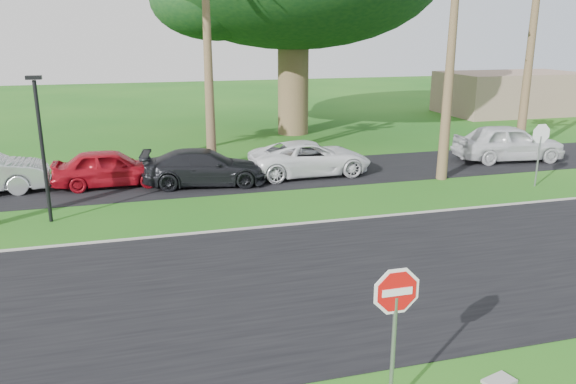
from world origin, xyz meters
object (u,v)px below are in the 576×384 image
at_px(stop_sign_near, 395,310).
at_px(car_pickup, 508,143).
at_px(car_minivan, 310,158).
at_px(stop_sign_far, 540,142).
at_px(car_red, 110,168).
at_px(car_dark, 205,168).

relative_size(stop_sign_near, car_pickup, 0.52).
bearing_deg(car_minivan, stop_sign_near, 166.51).
distance_m(stop_sign_far, car_minivan, 9.11).
relative_size(car_red, car_minivan, 0.84).
bearing_deg(stop_sign_near, car_minivan, 77.19).
xyz_separation_m(stop_sign_far, car_red, (-16.22, 4.44, -1.03)).
height_order(stop_sign_far, car_red, stop_sign_far).
distance_m(car_red, car_dark, 3.70).
height_order(car_red, car_pickup, car_pickup).
height_order(stop_sign_near, car_minivan, stop_sign_near).
xyz_separation_m(car_minivan, car_pickup, (9.81, 0.10, 0.15)).
distance_m(stop_sign_far, car_red, 16.85).
bearing_deg(stop_sign_far, car_red, -15.31).
relative_size(car_red, car_pickup, 0.86).
xyz_separation_m(stop_sign_near, car_pickup, (13.24, 15.18, -0.91)).
relative_size(stop_sign_near, car_minivan, 0.51).
relative_size(stop_sign_far, car_dark, 0.54).
bearing_deg(car_minivan, stop_sign_far, -117.54).
relative_size(stop_sign_near, car_dark, 0.54).
bearing_deg(car_red, stop_sign_far, -105.28).
relative_size(stop_sign_far, car_pickup, 0.52).
bearing_deg(car_pickup, stop_sign_far, 164.75).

